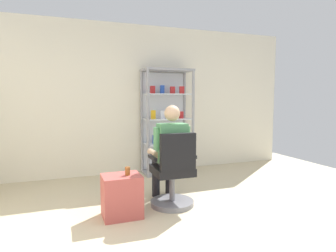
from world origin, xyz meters
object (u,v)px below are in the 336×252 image
(office_chair, at_px, (174,176))
(seated_shopkeeper, at_px, (169,149))
(tea_glass, at_px, (128,171))
(display_cabinet_main, at_px, (166,121))
(storage_crate, at_px, (122,196))

(office_chair, xyz_separation_m, seated_shopkeeper, (0.00, 0.16, 0.32))
(office_chair, distance_m, tea_glass, 0.64)
(display_cabinet_main, relative_size, office_chair, 1.98)
(display_cabinet_main, bearing_deg, seated_shopkeeper, -108.39)
(office_chair, height_order, storage_crate, office_chair)
(display_cabinet_main, bearing_deg, storage_crate, -123.94)
(display_cabinet_main, distance_m, tea_glass, 2.16)
(seated_shopkeeper, height_order, tea_glass, seated_shopkeeper)
(office_chair, distance_m, seated_shopkeeper, 0.36)
(office_chair, bearing_deg, display_cabinet_main, 73.14)
(display_cabinet_main, height_order, office_chair, display_cabinet_main)
(display_cabinet_main, xyz_separation_m, office_chair, (-0.51, -1.69, -0.57))
(tea_glass, bearing_deg, display_cabinet_main, 57.93)
(tea_glass, bearing_deg, storage_crate, 159.82)
(seated_shopkeeper, distance_m, tea_glass, 0.69)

